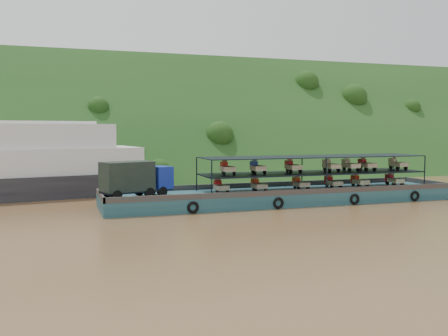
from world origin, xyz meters
name	(u,v)px	position (x,y,z in m)	size (l,w,h in m)	color
ground	(252,202)	(0.00, 0.00, 0.00)	(160.00, 160.00, 0.00)	brown
hillside	(173,172)	(0.00, 36.00, 0.00)	(140.00, 28.00, 28.00)	#163914
cargo_barge	(273,192)	(1.47, -1.67, 1.11)	(35.10, 7.18, 4.54)	#143E49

